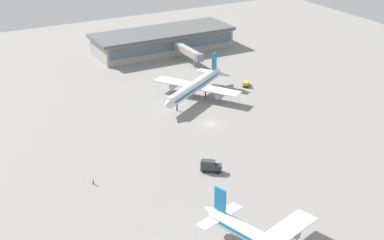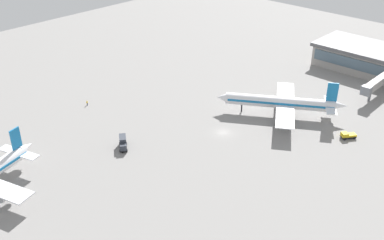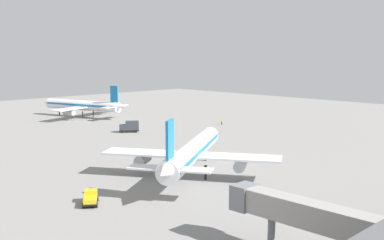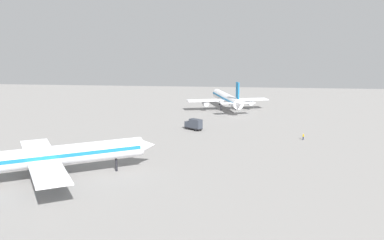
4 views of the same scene
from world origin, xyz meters
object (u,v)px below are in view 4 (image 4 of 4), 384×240
(catering_truck, at_px, (194,124))
(ground_crew_worker, at_px, (303,137))
(airplane_at_gate, at_px, (49,156))
(airplane_taxiing, at_px, (227,98))

(catering_truck, bearing_deg, ground_crew_worker, -159.58)
(ground_crew_worker, bearing_deg, airplane_at_gate, -158.07)
(airplane_at_gate, bearing_deg, airplane_taxiing, 38.41)
(airplane_at_gate, distance_m, catering_truck, 52.42)
(airplane_taxiing, xyz_separation_m, ground_crew_worker, (21.77, -47.33, -3.42))
(airplane_taxiing, bearing_deg, airplane_at_gate, 144.20)
(airplane_taxiing, xyz_separation_m, catering_truck, (-8.23, -38.36, -2.57))
(airplane_at_gate, relative_size, ground_crew_worker, 21.91)
(catering_truck, bearing_deg, airplane_taxiing, -65.06)
(catering_truck, xyz_separation_m, ground_crew_worker, (30.01, -8.97, -0.85))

